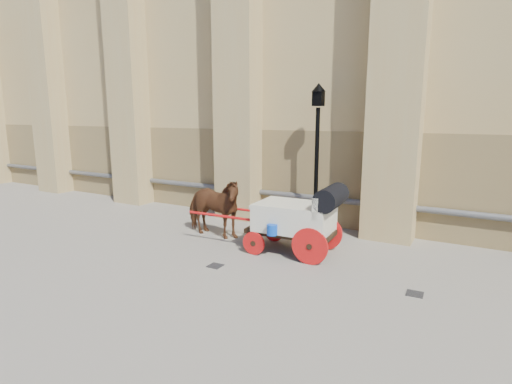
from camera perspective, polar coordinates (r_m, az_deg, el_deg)
The scene contains 6 objects.
ground at distance 10.53m, azimuth -8.16°, elevation -8.52°, with size 90.00×90.00×0.00m, color slate.
horse at distance 11.55m, azimuth -6.25°, elevation -2.17°, with size 0.95×2.08×1.76m, color brown.
carriage at distance 10.13m, azimuth 6.22°, elevation -3.45°, with size 4.19×1.52×1.82m.
street_lamp at distance 11.92m, azimuth 8.68°, elevation 5.33°, with size 0.41×0.41×4.39m.
drain_grate_near at distance 9.57m, azimuth -5.85°, elevation -10.44°, with size 0.32×0.32×0.01m, color black.
drain_grate_far at distance 8.74m, azimuth 21.74°, elevation -13.35°, with size 0.32×0.32×0.01m, color black.
Camera 1 is at (6.09, -7.84, 3.50)m, focal length 28.00 mm.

